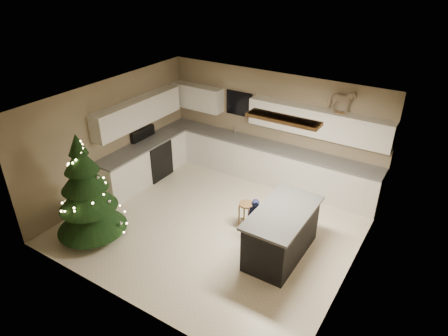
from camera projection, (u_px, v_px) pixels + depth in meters
The scene contains 8 objects.
ground_plane at pixel (215, 224), 8.25m from camera, with size 5.50×5.50×0.00m, color beige.
room_shell at pixel (215, 148), 7.41m from camera, with size 5.52×5.02×2.61m.
cabinetry at pixel (221, 151), 9.54m from camera, with size 5.50×3.20×2.00m.
island at pixel (281, 233), 7.21m from camera, with size 0.90×1.70×0.95m.
bar_stool at pixel (246, 209), 7.95m from camera, with size 0.30×0.30×0.57m.
christmas_tree at pixel (87, 197), 7.48m from camera, with size 1.37×1.33×2.19m.
toddler at pixel (255, 221), 7.56m from camera, with size 0.33×0.22×0.92m, color black.
rocking_horse at pixel (341, 101), 8.15m from camera, with size 0.62×0.39×0.50m.
Camera 1 is at (3.73, -5.57, 4.96)m, focal length 32.00 mm.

